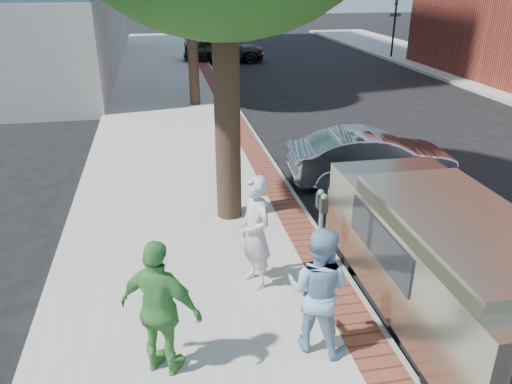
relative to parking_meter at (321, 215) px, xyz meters
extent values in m
plane|color=black|center=(-0.62, 0.52, -1.21)|extent=(120.00, 120.00, 0.00)
cube|color=#9E9991|center=(-2.12, 8.52, -1.13)|extent=(5.00, 60.00, 0.15)
cube|color=brown|center=(0.08, 8.52, -1.05)|extent=(0.60, 60.00, 0.01)
cube|color=gray|center=(0.43, 8.52, -1.13)|extent=(0.10, 60.00, 0.15)
cylinder|color=black|center=(0.28, 22.52, 0.69)|extent=(0.12, 0.12, 3.80)
imported|color=black|center=(0.28, 22.52, 1.79)|extent=(0.18, 0.15, 0.90)
cube|color=#1E7238|center=(0.28, 22.52, 1.39)|extent=(0.70, 0.03, 0.18)
cylinder|color=black|center=(11.88, 22.52, 0.69)|extent=(0.12, 0.12, 3.80)
imported|color=black|center=(11.88, 22.52, 1.79)|extent=(0.18, 0.15, 0.90)
cube|color=#1E7238|center=(11.88, 22.52, 1.39)|extent=(0.70, 0.03, 0.18)
cylinder|color=black|center=(-1.22, 2.42, 1.14)|extent=(0.52, 0.52, 4.40)
cylinder|color=black|center=(-1.12, 12.52, 0.87)|extent=(0.40, 0.40, 3.85)
cylinder|color=gray|center=(0.00, 0.00, -0.48)|extent=(0.07, 0.07, 1.15)
cube|color=#2D3030|center=(0.00, -0.09, 0.21)|extent=(0.12, 0.14, 0.24)
cube|color=#2D3030|center=(0.00, 0.09, 0.21)|extent=(0.12, 0.14, 0.24)
sphere|color=#3F8C4C|center=(0.00, -0.09, 0.36)|extent=(0.11, 0.11, 0.11)
sphere|color=#3F8C4C|center=(0.00, 0.09, 0.36)|extent=(0.11, 0.11, 0.11)
imported|color=#BABAC0|center=(-1.16, -0.23, -0.10)|extent=(0.66, 0.81, 1.91)
imported|color=#7EA2C3|center=(-0.64, -1.88, -0.14)|extent=(1.12, 1.08, 1.83)
imported|color=#479544|center=(-2.69, -1.94, -0.11)|extent=(1.19, 0.96, 1.88)
imported|color=#B7B8BE|center=(2.58, 3.86, -0.53)|extent=(4.20, 1.76, 1.35)
imported|color=black|center=(1.49, 23.25, -0.39)|extent=(4.96, 2.37, 1.64)
cube|color=gray|center=(1.44, -1.48, -0.18)|extent=(2.03, 4.98, 1.39)
cube|color=gray|center=(1.47, 0.69, -0.46)|extent=(1.92, 0.95, 0.83)
cube|color=gray|center=(1.43, -1.79, 0.60)|extent=(1.80, 3.54, 0.17)
cylinder|color=black|center=(0.61, 0.13, -0.87)|extent=(0.24, 0.66, 0.66)
cylinder|color=black|center=(2.31, 0.11, -0.87)|extent=(0.24, 0.66, 0.66)
cube|color=black|center=(2.43, -1.29, 0.14)|extent=(0.05, 2.07, 0.57)
cube|color=black|center=(0.45, -1.26, 0.14)|extent=(0.05, 2.07, 0.57)
cube|color=black|center=(1.47, 1.15, -0.12)|extent=(1.65, 0.04, 0.41)
camera|label=1|loc=(-2.51, -7.12, 3.69)|focal=35.00mm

